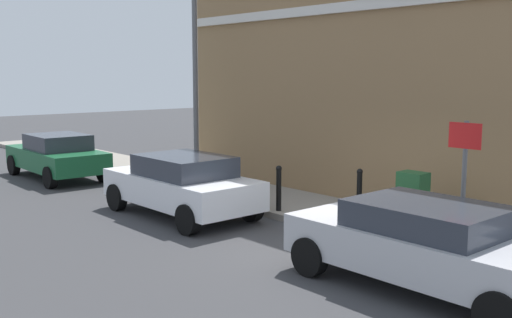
{
  "coord_description": "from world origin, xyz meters",
  "views": [
    {
      "loc": [
        -8.08,
        -7.16,
        3.23
      ],
      "look_at": [
        1.35,
        3.49,
        1.2
      ],
      "focal_mm": 41.88,
      "sensor_mm": 36.0,
      "label": 1
    }
  ],
  "objects_px": {
    "car_green": "(57,155)",
    "bollard_far_kerb": "(279,187)",
    "street_sign": "(464,167)",
    "utility_cabinet": "(412,203)",
    "car_silver": "(426,243)",
    "lamppost": "(195,71)",
    "car_white": "(182,184)",
    "bollard_near_cabinet": "(359,190)"
  },
  "relations": [
    {
      "from": "car_green",
      "to": "bollard_far_kerb",
      "type": "xyz_separation_m",
      "value": [
        1.66,
        -8.25,
        -0.02
      ]
    },
    {
      "from": "bollard_far_kerb",
      "to": "street_sign",
      "type": "distance_m",
      "value": 4.54
    },
    {
      "from": "car_green",
      "to": "utility_cabinet",
      "type": "relative_size",
      "value": 3.67
    },
    {
      "from": "car_silver",
      "to": "street_sign",
      "type": "relative_size",
      "value": 1.86
    },
    {
      "from": "street_sign",
      "to": "lamppost",
      "type": "xyz_separation_m",
      "value": [
        0.61,
        8.62,
        1.64
      ]
    },
    {
      "from": "car_white",
      "to": "car_green",
      "type": "distance_m",
      "value": 6.71
    },
    {
      "from": "utility_cabinet",
      "to": "street_sign",
      "type": "xyz_separation_m",
      "value": [
        -0.79,
        -1.52,
        0.98
      ]
    },
    {
      "from": "car_silver",
      "to": "lamppost",
      "type": "bearing_deg",
      "value": -14.08
    },
    {
      "from": "car_green",
      "to": "lamppost",
      "type": "relative_size",
      "value": 0.74
    },
    {
      "from": "car_silver",
      "to": "utility_cabinet",
      "type": "bearing_deg",
      "value": -52.2
    },
    {
      "from": "car_white",
      "to": "bollard_far_kerb",
      "type": "relative_size",
      "value": 3.9
    },
    {
      "from": "car_green",
      "to": "street_sign",
      "type": "bearing_deg",
      "value": -170.67
    },
    {
      "from": "car_green",
      "to": "lamppost",
      "type": "bearing_deg",
      "value": -148.2
    },
    {
      "from": "car_silver",
      "to": "bollard_far_kerb",
      "type": "distance_m",
      "value": 5.06
    },
    {
      "from": "bollard_near_cabinet",
      "to": "bollard_far_kerb",
      "type": "xyz_separation_m",
      "value": [
        -1.01,
        1.49,
        0.0
      ]
    },
    {
      "from": "car_green",
      "to": "utility_cabinet",
      "type": "bearing_deg",
      "value": -165.7
    },
    {
      "from": "street_sign",
      "to": "car_white",
      "type": "bearing_deg",
      "value": 105.9
    },
    {
      "from": "bollard_near_cabinet",
      "to": "lamppost",
      "type": "xyz_separation_m",
      "value": [
        -0.28,
        5.68,
        2.6
      ]
    },
    {
      "from": "car_silver",
      "to": "lamppost",
      "type": "relative_size",
      "value": 0.75
    },
    {
      "from": "car_white",
      "to": "bollard_near_cabinet",
      "type": "relative_size",
      "value": 3.9
    },
    {
      "from": "car_white",
      "to": "street_sign",
      "type": "xyz_separation_m",
      "value": [
        1.7,
        -5.98,
        0.91
      ]
    },
    {
      "from": "bollard_far_kerb",
      "to": "utility_cabinet",
      "type": "bearing_deg",
      "value": -72.62
    },
    {
      "from": "car_white",
      "to": "car_green",
      "type": "xyz_separation_m",
      "value": [
        -0.07,
        6.71,
        -0.02
      ]
    },
    {
      "from": "car_green",
      "to": "utility_cabinet",
      "type": "distance_m",
      "value": 11.46
    },
    {
      "from": "street_sign",
      "to": "bollard_near_cabinet",
      "type": "bearing_deg",
      "value": 73.17
    },
    {
      "from": "car_green",
      "to": "bollard_far_kerb",
      "type": "height_order",
      "value": "car_green"
    },
    {
      "from": "utility_cabinet",
      "to": "bollard_near_cabinet",
      "type": "bearing_deg",
      "value": 85.98
    },
    {
      "from": "car_white",
      "to": "utility_cabinet",
      "type": "xyz_separation_m",
      "value": [
        2.49,
        -4.46,
        -0.07
      ]
    },
    {
      "from": "car_silver",
      "to": "car_green",
      "type": "relative_size",
      "value": 1.02
    },
    {
      "from": "utility_cabinet",
      "to": "lamppost",
      "type": "xyz_separation_m",
      "value": [
        -0.18,
        7.1,
        2.62
      ]
    },
    {
      "from": "car_white",
      "to": "street_sign",
      "type": "height_order",
      "value": "street_sign"
    },
    {
      "from": "bollard_near_cabinet",
      "to": "bollard_far_kerb",
      "type": "distance_m",
      "value": 1.81
    },
    {
      "from": "car_silver",
      "to": "utility_cabinet",
      "type": "xyz_separation_m",
      "value": [
        2.46,
        1.9,
        -0.04
      ]
    },
    {
      "from": "car_green",
      "to": "bollard_near_cabinet",
      "type": "distance_m",
      "value": 10.11
    },
    {
      "from": "bollard_far_kerb",
      "to": "street_sign",
      "type": "relative_size",
      "value": 0.45
    },
    {
      "from": "car_green",
      "to": "bollard_near_cabinet",
      "type": "bearing_deg",
      "value": -163.34
    },
    {
      "from": "car_white",
      "to": "bollard_near_cabinet",
      "type": "bearing_deg",
      "value": -139.49
    },
    {
      "from": "bollard_near_cabinet",
      "to": "bollard_far_kerb",
      "type": "relative_size",
      "value": 1.0
    },
    {
      "from": "street_sign",
      "to": "car_green",
      "type": "bearing_deg",
      "value": 97.98
    },
    {
      "from": "bollard_far_kerb",
      "to": "street_sign",
      "type": "height_order",
      "value": "street_sign"
    },
    {
      "from": "street_sign",
      "to": "lamppost",
      "type": "distance_m",
      "value": 8.8
    },
    {
      "from": "utility_cabinet",
      "to": "street_sign",
      "type": "height_order",
      "value": "street_sign"
    }
  ]
}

